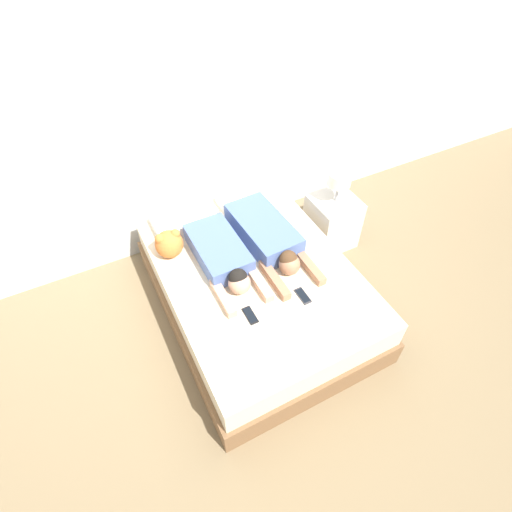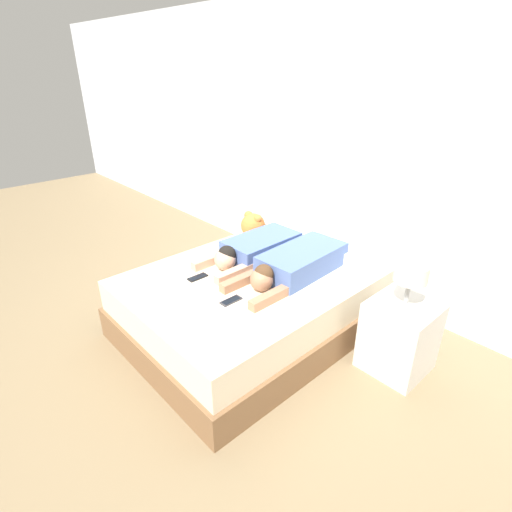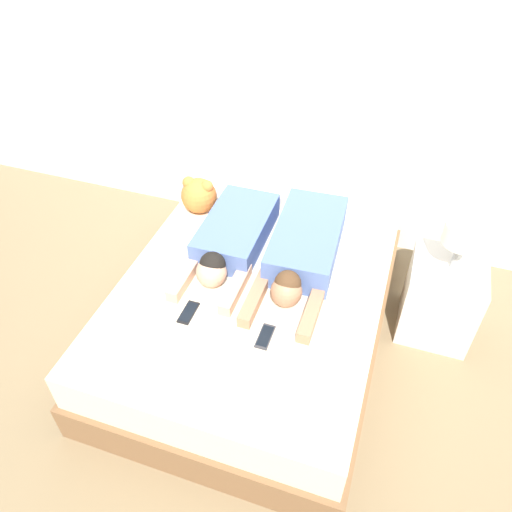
# 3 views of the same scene
# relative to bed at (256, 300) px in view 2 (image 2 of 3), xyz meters

# --- Properties ---
(ground_plane) EXTENTS (12.00, 12.00, 0.00)m
(ground_plane) POSITION_rel_bed_xyz_m (0.00, 0.00, -0.25)
(ground_plane) COLOR #7F6B4C
(wall_back) EXTENTS (12.00, 0.06, 2.60)m
(wall_back) POSITION_rel_bed_xyz_m (0.00, 1.16, 1.05)
(wall_back) COLOR silver
(wall_back) RESTS_ON ground_plane
(bed) EXTENTS (1.50, 2.02, 0.50)m
(bed) POSITION_rel_bed_xyz_m (0.00, 0.00, 0.00)
(bed) COLOR brown
(bed) RESTS_ON ground_plane
(pillow_head_left) EXTENTS (0.55, 0.34, 0.10)m
(pillow_head_left) POSITION_rel_bed_xyz_m (-0.32, 0.78, 0.31)
(pillow_head_left) COLOR white
(pillow_head_left) RESTS_ON bed
(pillow_head_right) EXTENTS (0.55, 0.34, 0.10)m
(pillow_head_right) POSITION_rel_bed_xyz_m (0.32, 0.78, 0.31)
(pillow_head_right) COLOR white
(pillow_head_right) RESTS_ON bed
(person_left) EXTENTS (0.37, 0.94, 0.20)m
(person_left) POSITION_rel_bed_xyz_m (-0.21, 0.17, 0.34)
(person_left) COLOR #4C66A5
(person_left) RESTS_ON bed
(person_right) EXTENTS (0.41, 1.06, 0.20)m
(person_right) POSITION_rel_bed_xyz_m (0.22, 0.21, 0.35)
(person_right) COLOR #4C66A5
(person_right) RESTS_ON bed
(cell_phone_left) EXTENTS (0.07, 0.16, 0.01)m
(cell_phone_left) POSITION_rel_bed_xyz_m (-0.25, -0.39, 0.26)
(cell_phone_left) COLOR black
(cell_phone_left) RESTS_ON bed
(cell_phone_right) EXTENTS (0.07, 0.16, 0.01)m
(cell_phone_right) POSITION_rel_bed_xyz_m (0.19, -0.41, 0.26)
(cell_phone_right) COLOR #2D2D33
(cell_phone_right) RESTS_ON bed
(plush_toy) EXTENTS (0.23, 0.23, 0.24)m
(plush_toy) POSITION_rel_bed_xyz_m (-0.55, 0.47, 0.38)
(plush_toy) COLOR orange
(plush_toy) RESTS_ON bed
(nightstand) EXTENTS (0.43, 0.43, 0.84)m
(nightstand) POSITION_rel_bed_xyz_m (1.06, 0.40, 0.05)
(nightstand) COLOR beige
(nightstand) RESTS_ON ground_plane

